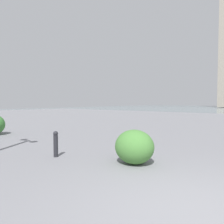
# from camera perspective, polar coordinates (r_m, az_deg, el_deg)

# --- Properties ---
(bollard_near) EXTENTS (0.13, 0.13, 0.69)m
(bollard_near) POSITION_cam_1_polar(r_m,az_deg,el_deg) (6.17, -14.32, -7.85)
(bollard_near) COLOR #232328
(bollard_near) RESTS_ON ground
(shrub_round) EXTENTS (0.96, 0.87, 0.82)m
(shrub_round) POSITION_cam_1_polar(r_m,az_deg,el_deg) (5.35, 5.79, -8.92)
(shrub_round) COLOR #477F38
(shrub_round) RESTS_ON ground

